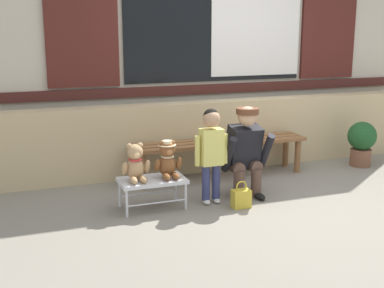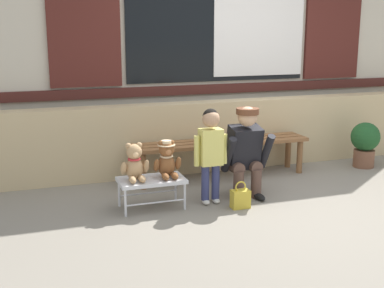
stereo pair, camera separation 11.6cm
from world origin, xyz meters
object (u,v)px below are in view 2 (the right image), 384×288
object	(u,v)px
potted_plant	(365,142)
wooden_bench_long	(221,146)
adult_crouching	(246,151)
small_display_bench	(151,182)
teddy_bear_with_hat	(167,160)
child_standing	(211,146)
teddy_bear_plain	(135,163)
handbag_on_ground	(240,198)

from	to	relation	value
potted_plant	wooden_bench_long	bearing A→B (deg)	174.87
wooden_bench_long	adult_crouching	distance (m)	0.72
wooden_bench_long	small_display_bench	world-z (taller)	wooden_bench_long
wooden_bench_long	potted_plant	bearing A→B (deg)	-5.13
wooden_bench_long	teddy_bear_with_hat	size ratio (longest dim) A/B	5.78
wooden_bench_long	potted_plant	size ratio (longest dim) A/B	3.68
teddy_bear_with_hat	potted_plant	world-z (taller)	teddy_bear_with_hat
child_standing	teddy_bear_plain	bearing A→B (deg)	175.85
teddy_bear_plain	child_standing	size ratio (longest dim) A/B	0.38
small_display_bench	adult_crouching	bearing A→B (deg)	2.28
wooden_bench_long	handbag_on_ground	bearing A→B (deg)	-101.80
teddy_bear_with_hat	handbag_on_ground	distance (m)	0.81
teddy_bear_plain	child_standing	xyz separation A→B (m)	(0.75, -0.05, 0.13)
wooden_bench_long	small_display_bench	size ratio (longest dim) A/B	3.28
wooden_bench_long	child_standing	world-z (taller)	child_standing
handbag_on_ground	potted_plant	size ratio (longest dim) A/B	0.48
small_display_bench	child_standing	xyz separation A→B (m)	(0.59, -0.05, 0.33)
wooden_bench_long	small_display_bench	xyz separation A→B (m)	(-1.03, -0.75, -0.11)
handbag_on_ground	adult_crouching	bearing A→B (deg)	58.59
potted_plant	child_standing	bearing A→B (deg)	-164.71
wooden_bench_long	teddy_bear_plain	size ratio (longest dim) A/B	5.78
small_display_bench	adult_crouching	distance (m)	1.04
small_display_bench	teddy_bear_plain	distance (m)	0.25
wooden_bench_long	adult_crouching	bearing A→B (deg)	-91.56
small_display_bench	handbag_on_ground	xyz separation A→B (m)	(0.82, -0.28, -0.17)
wooden_bench_long	potted_plant	distance (m)	1.89
small_display_bench	handbag_on_ground	world-z (taller)	small_display_bench
child_standing	adult_crouching	bearing A→B (deg)	12.48
teddy_bear_plain	adult_crouching	distance (m)	1.18
wooden_bench_long	small_display_bench	bearing A→B (deg)	-144.00
handbag_on_ground	potted_plant	world-z (taller)	potted_plant
adult_crouching	potted_plant	bearing A→B (deg)	15.90
teddy_bear_with_hat	adult_crouching	xyz separation A→B (m)	(0.85, 0.04, 0.01)
teddy_bear_plain	child_standing	world-z (taller)	child_standing
small_display_bench	child_standing	distance (m)	0.68
wooden_bench_long	child_standing	xyz separation A→B (m)	(-0.44, -0.80, 0.22)
small_display_bench	teddy_bear_with_hat	size ratio (longest dim) A/B	1.76
handbag_on_ground	small_display_bench	bearing A→B (deg)	161.03
teddy_bear_plain	adult_crouching	bearing A→B (deg)	1.90
child_standing	teddy_bear_with_hat	bearing A→B (deg)	172.71
adult_crouching	small_display_bench	bearing A→B (deg)	-177.72
small_display_bench	adult_crouching	world-z (taller)	adult_crouching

